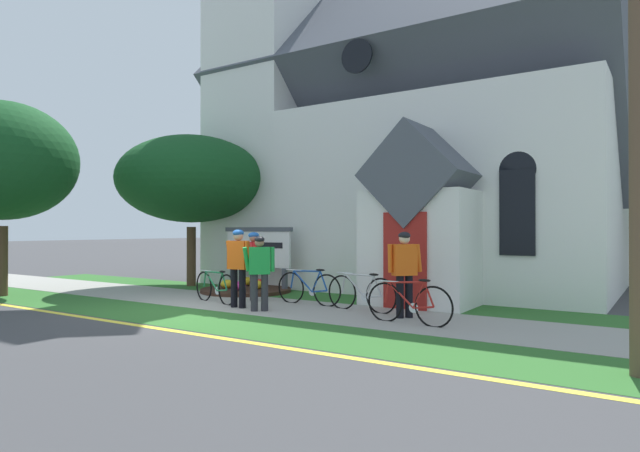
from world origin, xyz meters
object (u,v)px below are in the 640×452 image
bicycle_yellow (309,288)px  cyclist_in_yellow_jersey (238,262)px  bicycle_black (215,287)px  cyclist_in_blue_jersey (404,267)px  bicycle_red (361,293)px  bicycle_silver (409,303)px  yard_deciduous_tree (191,179)px  cyclist_in_orange_jersey (254,261)px  cyclist_in_white_jersey (259,268)px  verge_sapling (3,161)px  church_sign (258,249)px

bicycle_yellow → cyclist_in_yellow_jersey: size_ratio=1.02×
bicycle_black → cyclist_in_blue_jersey: size_ratio=1.02×
bicycle_red → bicycle_silver: (1.47, -0.87, -0.00)m
bicycle_black → cyclist_in_blue_jersey: cyclist_in_blue_jersey is taller
bicycle_red → yard_deciduous_tree: 7.55m
cyclist_in_orange_jersey → yard_deciduous_tree: 4.79m
cyclist_in_white_jersey → verge_sapling: (-7.26, -1.64, 2.59)m
cyclist_in_yellow_jersey → cyclist_in_orange_jersey: bearing=113.0°
bicycle_yellow → cyclist_in_blue_jersey: bearing=-11.1°
bicycle_yellow → yard_deciduous_tree: 6.20m
bicycle_silver → verge_sapling: 11.14m
verge_sapling → church_sign: bearing=44.4°
cyclist_in_white_jersey → verge_sapling: 7.88m
cyclist_in_yellow_jersey → cyclist_in_orange_jersey: 1.12m
yard_deciduous_tree → bicycle_red: bearing=-13.1°
cyclist_in_white_jersey → church_sign: bearing=130.5°
cyclist_in_blue_jersey → cyclist_in_white_jersey: 3.04m
bicycle_black → bicycle_silver: bearing=-1.3°
bicycle_silver → verge_sapling: (-10.51, -1.97, 3.12)m
church_sign → cyclist_in_blue_jersey: 5.84m
cyclist_in_white_jersey → verge_sapling: size_ratio=0.31×
cyclist_in_yellow_jersey → bicycle_silver: bearing=3.1°
cyclist_in_blue_jersey → yard_deciduous_tree: yard_deciduous_tree is taller
cyclist_in_yellow_jersey → yard_deciduous_tree: 5.55m
bicycle_red → cyclist_in_yellow_jersey: 2.78m
yard_deciduous_tree → church_sign: bearing=4.4°
bicycle_red → cyclist_in_orange_jersey: bearing=-179.0°
church_sign → cyclist_in_blue_jersey: (5.45, -2.09, -0.19)m
cyclist_in_white_jersey → cyclist_in_yellow_jersey: bearing=170.4°
bicycle_red → church_sign: bearing=157.7°
cyclist_in_orange_jersey → bicycle_red: bearing=1.0°
bicycle_red → bicycle_silver: bicycle_silver is taller
cyclist_in_yellow_jersey → verge_sapling: (-6.56, -1.76, 2.48)m
cyclist_in_yellow_jersey → cyclist_in_white_jersey: size_ratio=1.09×
cyclist_in_blue_jersey → bicycle_silver: bearing=-58.3°
bicycle_yellow → cyclist_in_orange_jersey: bearing=-170.2°
bicycle_black → cyclist_in_yellow_jersey: bearing=-17.7°
bicycle_yellow → cyclist_in_yellow_jersey: cyclist_in_yellow_jersey is taller
bicycle_red → bicycle_silver: 1.71m
verge_sapling → bicycle_silver: bearing=10.6°
cyclist_in_blue_jersey → cyclist_in_orange_jersey: (-4.05, 0.26, -0.02)m
cyclist_in_blue_jersey → yard_deciduous_tree: bearing=166.5°
bicycle_red → cyclist_in_yellow_jersey: bearing=-156.4°
bicycle_yellow → verge_sapling: verge_sapling is taller
cyclist_in_blue_jersey → cyclist_in_orange_jersey: bearing=176.3°
bicycle_red → cyclist_in_yellow_jersey: cyclist_in_yellow_jersey is taller
bicycle_silver → bicycle_yellow: bicycle_silver is taller
bicycle_black → bicycle_silver: bicycle_silver is taller
cyclist_in_orange_jersey → yard_deciduous_tree: yard_deciduous_tree is taller
bicycle_red → bicycle_yellow: 1.49m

